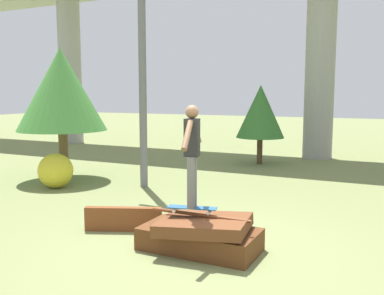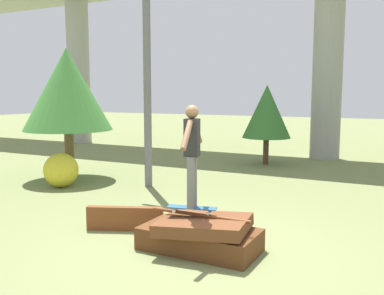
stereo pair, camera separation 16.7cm
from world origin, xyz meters
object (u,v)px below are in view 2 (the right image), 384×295
Objects in this scene: skateboard at (192,208)px; bush_yellow_flowering at (61,170)px; skater at (192,149)px; tree_behind_left at (67,90)px; tree_behind_right at (267,112)px; utility_pole at (147,63)px.

skateboard is 5.77m from bush_yellow_flowering.
skater is 1.76× the size of bush_yellow_flowering.
bush_yellow_flowering is (-5.19, 2.49, -0.22)m from skateboard.
tree_behind_right is (4.30, 5.12, -0.73)m from tree_behind_left.
utility_pole is (-3.17, 3.63, 2.60)m from skateboard.
tree_behind_right is (-1.47, 8.56, 1.18)m from skateboard.
tree_behind_right reaches higher than skateboard.
skateboard is at bearing -48.83° from utility_pole.
skateboard is at bearing -80.27° from tree_behind_right.
utility_pole reaches higher than bush_yellow_flowering.
tree_behind_left reaches higher than skateboard.
utility_pole is 6.90× the size of bush_yellow_flowering.
tree_behind_left reaches higher than skater.
tree_behind_left is at bearing 121.15° from bush_yellow_flowering.
skater reaches higher than skateboard.
skater is at bearing -48.83° from utility_pole.
skateboard is 0.89× the size of bush_yellow_flowering.
utility_pole reaches higher than tree_behind_right.
skateboard is 8.76m from tree_behind_right.
tree_behind_right reaches higher than skater.
skater is at bearing -25.65° from bush_yellow_flowering.
utility_pole is at bearing 29.28° from bush_yellow_flowering.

